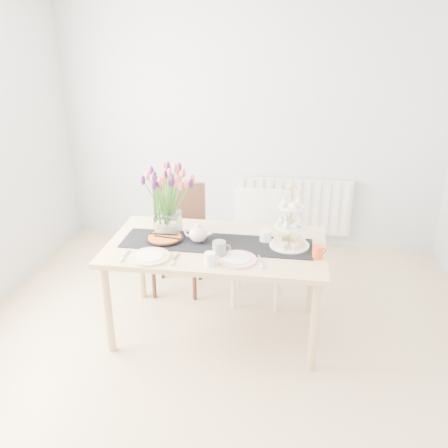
# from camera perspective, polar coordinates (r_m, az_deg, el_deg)

# --- Properties ---
(room_shell) EXTENTS (4.50, 4.50, 4.50)m
(room_shell) POSITION_cam_1_polar(r_m,az_deg,el_deg) (2.83, -1.40, 3.46)
(room_shell) COLOR tan
(room_shell) RESTS_ON ground
(radiator) EXTENTS (1.20, 0.08, 0.60)m
(radiator) POSITION_cam_1_polar(r_m,az_deg,el_deg) (5.14, 8.41, 2.15)
(radiator) COLOR white
(radiator) RESTS_ON room_shell
(dining_table) EXTENTS (1.60, 0.90, 0.75)m
(dining_table) POSITION_cam_1_polar(r_m,az_deg,el_deg) (3.53, -0.91, -3.51)
(dining_table) COLOR tan
(dining_table) RESTS_ON ground
(chair_brown) EXTENTS (0.50, 0.50, 0.95)m
(chair_brown) POSITION_cam_1_polar(r_m,az_deg,el_deg) (4.26, -5.58, -0.57)
(chair_brown) COLOR #361B13
(chair_brown) RESTS_ON ground
(chair_white) EXTENTS (0.48, 0.48, 0.95)m
(chair_white) POSITION_cam_1_polar(r_m,az_deg,el_deg) (4.09, 4.24, -1.60)
(chair_white) COLOR silver
(chair_white) RESTS_ON ground
(table_runner) EXTENTS (1.40, 0.35, 0.01)m
(table_runner) POSITION_cam_1_polar(r_m,az_deg,el_deg) (3.49, -0.92, -2.33)
(table_runner) COLOR black
(table_runner) RESTS_ON dining_table
(tulip_vase) EXTENTS (0.64, 0.64, 0.55)m
(tulip_vase) POSITION_cam_1_polar(r_m,az_deg,el_deg) (3.55, -6.93, 3.97)
(tulip_vase) COLOR silver
(tulip_vase) RESTS_ON dining_table
(cake_stand) EXTENTS (0.29, 0.29, 0.43)m
(cake_stand) POSITION_cam_1_polar(r_m,az_deg,el_deg) (3.43, 7.94, -0.87)
(cake_stand) COLOR gold
(cake_stand) RESTS_ON dining_table
(teapot) EXTENTS (0.26, 0.23, 0.15)m
(teapot) POSITION_cam_1_polar(r_m,az_deg,el_deg) (3.49, -3.11, -1.20)
(teapot) COLOR silver
(teapot) RESTS_ON dining_table
(cream_jug) EXTENTS (0.11, 0.11, 0.09)m
(cream_jug) POSITION_cam_1_polar(r_m,az_deg,el_deg) (3.53, 5.02, -1.46)
(cream_jug) COLOR white
(cream_jug) RESTS_ON dining_table
(tart_tin) EXTENTS (0.28, 0.28, 0.03)m
(tart_tin) POSITION_cam_1_polar(r_m,az_deg,el_deg) (3.57, -7.12, -1.75)
(tart_tin) COLOR black
(tart_tin) RESTS_ON dining_table
(mug_grey) EXTENTS (0.12, 0.12, 0.11)m
(mug_grey) POSITION_cam_1_polar(r_m,az_deg,el_deg) (3.29, -0.57, -3.03)
(mug_grey) COLOR slate
(mug_grey) RESTS_ON dining_table
(mug_white) EXTENTS (0.08, 0.08, 0.09)m
(mug_white) POSITION_cam_1_polar(r_m,az_deg,el_deg) (3.18, -1.71, -4.22)
(mug_white) COLOR white
(mug_white) RESTS_ON dining_table
(mug_orange) EXTENTS (0.10, 0.10, 0.09)m
(mug_orange) POSITION_cam_1_polar(r_m,az_deg,el_deg) (3.33, 11.21, -3.34)
(mug_orange) COLOR #F3481B
(mug_orange) RESTS_ON dining_table
(plate_left) EXTENTS (0.32, 0.32, 0.01)m
(plate_left) POSITION_cam_1_polar(r_m,az_deg,el_deg) (3.33, -8.93, -3.92)
(plate_left) COLOR silver
(plate_left) RESTS_ON dining_table
(plate_right) EXTENTS (0.35, 0.35, 0.01)m
(plate_right) POSITION_cam_1_polar(r_m,az_deg,el_deg) (3.25, 1.58, -4.28)
(plate_right) COLOR white
(plate_right) RESTS_ON dining_table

